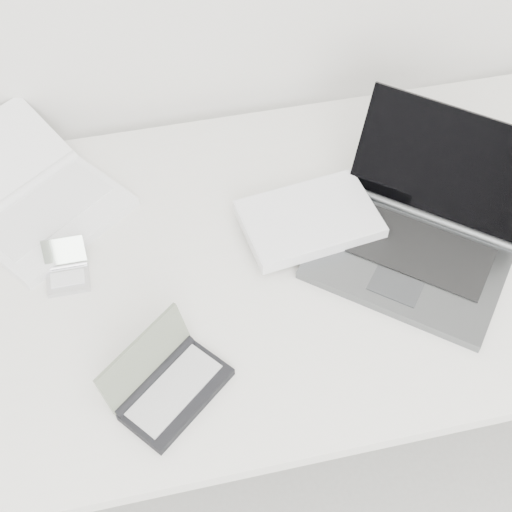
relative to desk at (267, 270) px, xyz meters
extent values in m
cube|color=white|center=(0.00, 0.00, 0.03)|extent=(1.60, 0.80, 0.03)
cylinder|color=silver|center=(0.75, 0.35, -0.33)|extent=(0.04, 0.04, 0.70)
cube|color=#55585A|center=(0.25, -0.08, 0.06)|extent=(0.42, 0.40, 0.02)
cube|color=black|center=(0.27, -0.06, 0.07)|extent=(0.30, 0.28, 0.00)
cube|color=black|center=(0.36, 0.05, 0.17)|extent=(0.33, 0.29, 0.21)
cylinder|color=#55585A|center=(0.33, 0.01, 0.06)|extent=(0.27, 0.23, 0.02)
cube|color=#37393C|center=(0.21, -0.13, 0.07)|extent=(0.11, 0.10, 0.00)
cube|color=white|center=(0.09, 0.05, 0.08)|extent=(0.27, 0.20, 0.03)
cube|color=white|center=(0.09, 0.05, 0.09)|extent=(0.27, 0.19, 0.00)
cube|color=white|center=(-0.39, 0.17, 0.06)|extent=(0.33, 0.32, 0.02)
cube|color=silver|center=(-0.40, 0.19, 0.07)|extent=(0.26, 0.24, 0.00)
cylinder|color=white|center=(-0.44, 0.25, 0.07)|extent=(0.23, 0.18, 0.02)
cube|color=silver|center=(-0.37, 0.02, 0.05)|extent=(0.08, 0.06, 0.01)
cube|color=silver|center=(-0.37, 0.02, 0.06)|extent=(0.06, 0.03, 0.00)
cube|color=gray|center=(-0.37, 0.07, 0.08)|extent=(0.08, 0.04, 0.05)
cylinder|color=silver|center=(-0.37, 0.05, 0.06)|extent=(0.08, 0.01, 0.01)
cube|color=black|center=(-0.21, -0.25, 0.06)|extent=(0.20, 0.19, 0.02)
cube|color=#9F9F9F|center=(-0.21, -0.25, 0.07)|extent=(0.17, 0.16, 0.00)
cube|color=slate|center=(-0.25, -0.20, 0.10)|extent=(0.16, 0.14, 0.08)
cylinder|color=black|center=(-0.24, -0.21, 0.06)|extent=(0.15, 0.13, 0.02)
camera|label=1|loc=(-0.20, -0.79, 1.12)|focal=50.00mm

